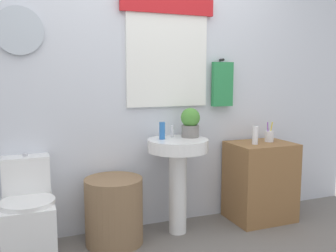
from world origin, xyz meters
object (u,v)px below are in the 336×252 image
at_px(laundry_hamper, 114,211).
at_px(wooden_cabinet, 260,181).
at_px(soap_bottle, 162,131).
at_px(lotion_bottle, 255,135).
at_px(toilet, 28,218).
at_px(toothbrush_cup, 269,136).
at_px(potted_plant, 190,122).
at_px(pedestal_sink, 178,163).

distance_m(laundry_hamper, wooden_cabinet, 1.38).
xyz_separation_m(soap_bottle, lotion_bottle, (0.85, -0.09, -0.07)).
distance_m(toilet, wooden_cabinet, 2.01).
bearing_deg(soap_bottle, laundry_hamper, -173.33).
distance_m(wooden_cabinet, toothbrush_cup, 0.42).
height_order(toilet, potted_plant, potted_plant).
bearing_deg(laundry_hamper, pedestal_sink, 0.00).
height_order(laundry_hamper, toothbrush_cup, toothbrush_cup).
xyz_separation_m(laundry_hamper, pedestal_sink, (0.55, 0.00, 0.34)).
relative_size(pedestal_sink, potted_plant, 3.21).
bearing_deg(toilet, toothbrush_cup, -0.25).
bearing_deg(soap_bottle, potted_plant, 2.20).
bearing_deg(pedestal_sink, lotion_bottle, -3.14).
xyz_separation_m(toilet, lotion_bottle, (1.91, -0.07, 0.51)).
relative_size(laundry_hamper, wooden_cabinet, 0.73).
distance_m(soap_bottle, lotion_bottle, 0.86).
bearing_deg(toothbrush_cup, lotion_bottle, -163.03).
bearing_deg(pedestal_sink, toothbrush_cup, 1.24).
height_order(wooden_cabinet, toothbrush_cup, toothbrush_cup).
xyz_separation_m(wooden_cabinet, soap_bottle, (-0.95, 0.05, 0.52)).
xyz_separation_m(pedestal_sink, toothbrush_cup, (0.93, 0.02, 0.17)).
bearing_deg(soap_bottle, toilet, -178.88).
height_order(laundry_hamper, lotion_bottle, lotion_bottle).
distance_m(lotion_bottle, toothbrush_cup, 0.21).
relative_size(pedestal_sink, soap_bottle, 5.66).
relative_size(wooden_cabinet, soap_bottle, 5.06).
xyz_separation_m(soap_bottle, toothbrush_cup, (1.05, -0.03, -0.10)).
bearing_deg(potted_plant, lotion_bottle, -9.64).
relative_size(pedestal_sink, lotion_bottle, 4.97).
relative_size(toilet, laundry_hamper, 1.41).
height_order(pedestal_sink, lotion_bottle, lotion_bottle).
distance_m(laundry_hamper, potted_plant, 0.96).
relative_size(laundry_hamper, pedestal_sink, 0.65).
bearing_deg(potted_plant, toothbrush_cup, -2.91).
bearing_deg(wooden_cabinet, soap_bottle, 176.98).
bearing_deg(toothbrush_cup, wooden_cabinet, -168.46).
bearing_deg(lotion_bottle, potted_plant, 170.36).
xyz_separation_m(laundry_hamper, toothbrush_cup, (1.47, 0.02, 0.51)).
xyz_separation_m(toilet, toothbrush_cup, (2.11, -0.01, 0.48)).
height_order(potted_plant, toothbrush_cup, potted_plant).
bearing_deg(wooden_cabinet, toilet, 179.16).
height_order(pedestal_sink, soap_bottle, soap_bottle).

